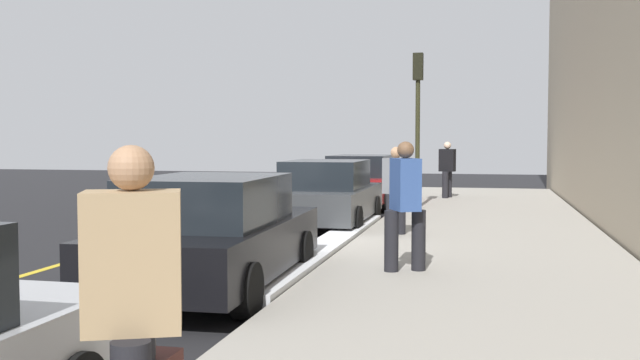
# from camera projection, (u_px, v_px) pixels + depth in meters

# --- Properties ---
(ground_plane) EXTENTS (56.00, 56.00, 0.00)m
(ground_plane) POSITION_uv_depth(u_px,v_px,m) (311.00, 240.00, 14.43)
(ground_plane) COLOR black
(sidewalk) EXTENTS (28.00, 4.60, 0.15)m
(sidewalk) POSITION_uv_depth(u_px,v_px,m) (483.00, 241.00, 13.70)
(sidewalk) COLOR #A39E93
(sidewalk) RESTS_ON ground
(lane_stripe_centre) EXTENTS (28.00, 0.14, 0.01)m
(lane_stripe_centre) POSITION_uv_depth(u_px,v_px,m) (159.00, 235.00, 15.13)
(lane_stripe_centre) COLOR gold
(lane_stripe_centre) RESTS_ON ground
(snow_bank_curb) EXTENTS (8.89, 0.56, 0.22)m
(snow_bank_curb) POSITION_uv_depth(u_px,v_px,m) (328.00, 247.00, 12.71)
(snow_bank_curb) COLOR white
(snow_bank_curb) RESTS_ON ground
(parked_car_black) EXTENTS (4.52, 1.99, 1.51)m
(parked_car_black) POSITION_uv_depth(u_px,v_px,m) (214.00, 234.00, 9.51)
(parked_car_black) COLOR black
(parked_car_black) RESTS_ON ground
(parked_car_charcoal) EXTENTS (4.21, 1.91, 1.51)m
(parked_car_charcoal) POSITION_uv_depth(u_px,v_px,m) (327.00, 195.00, 16.14)
(parked_car_charcoal) COLOR black
(parked_car_charcoal) RESTS_ON ground
(parked_car_red) EXTENTS (4.37, 2.01, 1.51)m
(parked_car_red) POSITION_uv_depth(u_px,v_px,m) (363.00, 181.00, 21.20)
(parked_car_red) COLOR black
(parked_car_red) RESTS_ON ground
(pedestrian_grey_coat) EXTENTS (0.52, 0.53, 1.68)m
(pedestrian_grey_coat) POSITION_uv_depth(u_px,v_px,m) (396.00, 188.00, 13.98)
(pedestrian_grey_coat) COLOR black
(pedestrian_grey_coat) RESTS_ON sidewalk
(pedestrian_tan_coat) EXTENTS (0.57, 0.57, 1.81)m
(pedestrian_tan_coat) POSITION_uv_depth(u_px,v_px,m) (133.00, 309.00, 3.79)
(pedestrian_tan_coat) COLOR black
(pedestrian_tan_coat) RESTS_ON sidewalk
(pedestrian_blue_coat) EXTENTS (0.57, 0.56, 1.80)m
(pedestrian_blue_coat) POSITION_uv_depth(u_px,v_px,m) (405.00, 202.00, 10.19)
(pedestrian_blue_coat) COLOR black
(pedestrian_blue_coat) RESTS_ON sidewalk
(pedestrian_black_coat) EXTENTS (0.56, 0.53, 1.74)m
(pedestrian_black_coat) POSITION_uv_depth(u_px,v_px,m) (447.00, 168.00, 22.85)
(pedestrian_black_coat) COLOR black
(pedestrian_black_coat) RESTS_ON sidewalk
(traffic_light_pole) EXTENTS (0.35, 0.26, 4.07)m
(traffic_light_pole) POSITION_uv_depth(u_px,v_px,m) (418.00, 103.00, 19.35)
(traffic_light_pole) COLOR #2D2D19
(traffic_light_pole) RESTS_ON sidewalk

